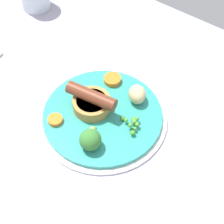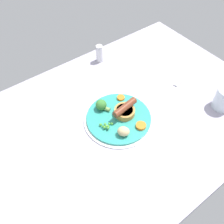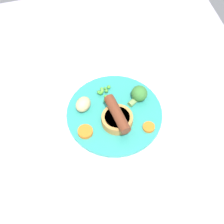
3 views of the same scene
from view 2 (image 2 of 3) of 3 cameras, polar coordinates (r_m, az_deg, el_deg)
The scene contains 10 objects.
dining_table at distance 96.87cm, azimuth 3.53°, elevation -0.66°, with size 110.00×80.00×3.00cm, color #9E99AD.
dinner_plate at distance 93.00cm, azimuth 1.52°, elevation -1.47°, with size 26.15×26.15×1.40cm.
sausage_pudding at distance 91.88cm, azimuth 2.92°, elevation 0.41°, with size 10.65×7.69×4.94cm.
pea_pile at distance 88.64cm, azimuth -1.23°, elevation -3.14°, with size 4.62×3.51×1.84cm.
broccoli_floret_far at distance 93.52cm, azimuth -2.42°, elevation 1.58°, with size 4.51×5.48×4.13cm.
potato_chunk_0 at distance 86.32cm, azimuth 2.64°, elevation -4.44°, with size 4.33×3.45×3.55cm, color #CCB77F.
carrot_slice_1 at distance 98.16cm, azimuth 2.03°, elevation 3.28°, with size 2.93×2.93×0.86cm, color orange.
carrot_slice_2 at distance 89.77cm, azimuth 6.62°, elevation -3.14°, with size 3.66×3.66×1.10cm, color orange.
fork at distance 114.56cm, azimuth 16.71°, elevation 8.08°, with size 18.00×1.60×0.60cm, color silver.
salt_shaker at distance 115.54cm, azimuth -2.89°, elevation 13.19°, with size 3.15×3.15×8.06cm.
Camera 2 is at (-41.26, -45.18, 76.60)cm, focal length 40.00 mm.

